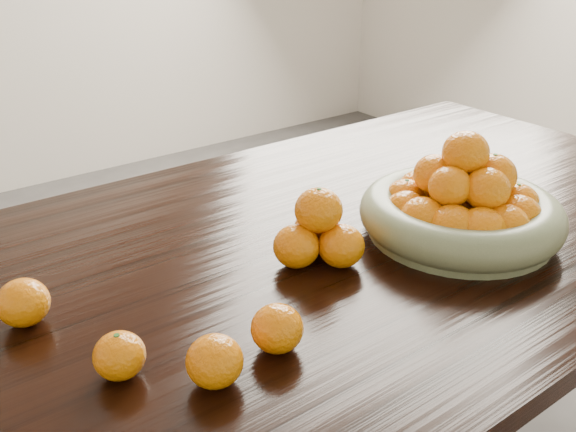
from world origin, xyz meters
TOP-DOWN VIEW (x-y plane):
  - dining_table at (0.00, 0.00)m, footprint 2.00×1.00m
  - fruit_bowl at (0.27, -0.15)m, footprint 0.38×0.38m
  - orange_pyramid at (-0.01, -0.06)m, footprint 0.15×0.16m
  - loose_orange_0 at (-0.42, -0.15)m, footprint 0.07×0.07m
  - loose_orange_1 at (-0.32, -0.23)m, footprint 0.07×0.07m
  - loose_orange_2 at (-0.22, -0.22)m, footprint 0.07×0.07m
  - loose_orange_3 at (-0.48, 0.05)m, footprint 0.08×0.08m

SIDE VIEW (x-z plane):
  - dining_table at x=0.00m, z-range 0.29..1.04m
  - loose_orange_0 at x=-0.42m, z-range 0.75..0.81m
  - loose_orange_2 at x=-0.22m, z-range 0.75..0.82m
  - loose_orange_1 at x=-0.32m, z-range 0.75..0.82m
  - loose_orange_3 at x=-0.48m, z-range 0.75..0.82m
  - orange_pyramid at x=-0.01m, z-range 0.74..0.87m
  - fruit_bowl at x=0.27m, z-range 0.70..0.91m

